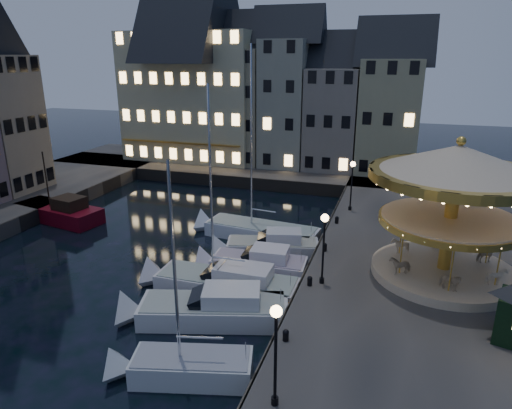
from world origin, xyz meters
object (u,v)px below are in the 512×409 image
(motorboat_a, at_px, (180,367))
(motorboat_b, at_px, (207,310))
(motorboat_f, at_px, (255,231))
(streetlamp_a, at_px, (276,342))
(bollard_c, at_px, (325,247))
(motorboat_c, at_px, (221,282))
(motorboat_d, at_px, (253,265))
(bollard_a, at_px, (286,335))
(bollard_d, at_px, (337,220))
(streetlamp_b, at_px, (324,239))
(red_fishing_boat, at_px, (60,213))
(motorboat_e, at_px, (267,247))
(carousel, at_px, (455,187))
(streetlamp_c, at_px, (352,179))
(bollard_b, at_px, (310,280))

(motorboat_a, height_order, motorboat_b, motorboat_a)
(motorboat_f, bearing_deg, streetlamp_a, -69.90)
(bollard_c, height_order, motorboat_a, motorboat_a)
(motorboat_c, relative_size, motorboat_d, 1.78)
(bollard_a, bearing_deg, bollard_d, 90.00)
(streetlamp_b, distance_m, bollard_c, 5.14)
(streetlamp_a, relative_size, streetlamp_b, 1.00)
(bollard_a, bearing_deg, red_fishing_boat, 151.17)
(motorboat_c, distance_m, motorboat_e, 6.07)
(bollard_d, bearing_deg, red_fishing_boat, -172.36)
(bollard_c, distance_m, motorboat_d, 4.93)
(motorboat_b, height_order, motorboat_c, motorboat_c)
(motorboat_f, distance_m, red_fishing_boat, 17.33)
(motorboat_a, relative_size, red_fishing_boat, 1.23)
(bollard_c, bearing_deg, motorboat_b, -121.12)
(motorboat_a, bearing_deg, bollard_c, 71.75)
(motorboat_b, height_order, motorboat_d, same)
(motorboat_c, height_order, carousel, motorboat_c)
(motorboat_c, bearing_deg, motorboat_f, 94.86)
(motorboat_f, bearing_deg, streetlamp_c, 37.49)
(bollard_c, bearing_deg, bollard_b, -90.00)
(bollard_d, relative_size, motorboat_f, 0.04)
(streetlamp_c, relative_size, red_fishing_boat, 0.49)
(bollard_c, bearing_deg, carousel, -11.02)
(carousel, bearing_deg, bollard_c, 168.98)
(bollard_a, bearing_deg, carousel, 51.41)
(motorboat_d, bearing_deg, streetlamp_c, 66.12)
(motorboat_c, bearing_deg, bollard_c, 43.93)
(bollard_b, bearing_deg, red_fishing_boat, 162.51)
(motorboat_b, bearing_deg, red_fishing_boat, 150.17)
(motorboat_d, relative_size, motorboat_f, 0.55)
(bollard_a, xyz_separation_m, red_fishing_boat, (-23.38, 12.87, -0.89))
(bollard_b, height_order, red_fishing_boat, red_fishing_boat)
(streetlamp_c, xyz_separation_m, red_fishing_boat, (-23.98, -6.63, -3.31))
(carousel, bearing_deg, streetlamp_b, -155.10)
(motorboat_a, xyz_separation_m, carousel, (11.48, 11.42, 6.21))
(streetlamp_a, bearing_deg, motorboat_c, 122.47)
(motorboat_a, relative_size, motorboat_e, 1.40)
(motorboat_a, bearing_deg, bollard_a, 28.83)
(red_fishing_boat, distance_m, carousel, 31.44)
(bollard_c, bearing_deg, streetlamp_a, -87.63)
(bollard_b, xyz_separation_m, bollard_d, (0.00, 10.50, 0.00))
(bollard_d, bearing_deg, bollard_c, -90.00)
(streetlamp_b, xyz_separation_m, motorboat_d, (-4.93, 2.35, -3.38))
(motorboat_e, xyz_separation_m, carousel, (11.50, -2.23, 6.10))
(motorboat_c, distance_m, carousel, 14.47)
(streetlamp_a, height_order, streetlamp_c, same)
(streetlamp_c, bearing_deg, streetlamp_a, -90.00)
(streetlamp_a, distance_m, motorboat_a, 6.18)
(motorboat_b, xyz_separation_m, motorboat_f, (-1.16, 12.05, -0.12))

